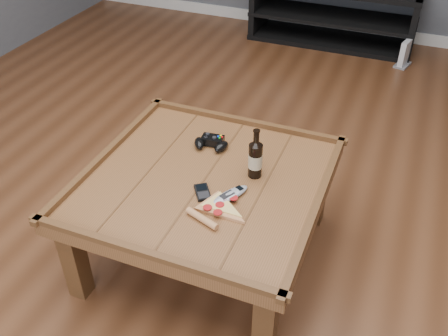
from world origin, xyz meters
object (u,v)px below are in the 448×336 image
at_px(coffee_table, 205,189).
at_px(smartphone, 203,192).
at_px(beer_bottle, 255,158).
at_px(remote_control, 230,195).
at_px(game_console, 405,54).
at_px(pizza_slice, 217,208).
at_px(game_controller, 211,143).
at_px(media_console, 333,15).

bearing_deg(coffee_table, smartphone, -72.35).
height_order(beer_bottle, remote_control, beer_bottle).
xyz_separation_m(beer_bottle, game_console, (0.47, 2.39, -0.45)).
height_order(pizza_slice, smartphone, pizza_slice).
bearing_deg(pizza_slice, smartphone, 162.52).
height_order(coffee_table, remote_control, remote_control).
distance_m(pizza_slice, game_console, 2.73).
relative_size(game_controller, smartphone, 1.54).
bearing_deg(smartphone, game_controller, 72.22).
distance_m(coffee_table, smartphone, 0.12).
relative_size(coffee_table, smartphone, 8.85).
bearing_deg(media_console, smartphone, -89.40).
height_order(coffee_table, game_controller, game_controller).
bearing_deg(pizza_slice, game_console, 98.71).
xyz_separation_m(coffee_table, pizza_slice, (0.13, -0.17, 0.07)).
height_order(media_console, smartphone, media_console).
xyz_separation_m(media_console, smartphone, (0.03, -2.84, 0.21)).
bearing_deg(media_console, pizza_slice, -87.54).
bearing_deg(smartphone, beer_bottle, 16.10).
height_order(media_console, game_console, media_console).
distance_m(coffee_table, game_controller, 0.25).
distance_m(beer_bottle, game_controller, 0.30).
bearing_deg(smartphone, media_console, 55.90).
bearing_deg(pizza_slice, media_console, 112.43).
xyz_separation_m(beer_bottle, smartphone, (-0.16, -0.19, -0.09)).
xyz_separation_m(beer_bottle, remote_control, (-0.04, -0.18, -0.08)).
distance_m(media_console, beer_bottle, 2.67).
relative_size(remote_control, game_console, 0.88).
distance_m(smartphone, remote_control, 0.12).
distance_m(media_console, remote_control, 2.84).
xyz_separation_m(game_controller, remote_control, (0.21, -0.31, -0.01)).
height_order(beer_bottle, game_console, beer_bottle).
distance_m(beer_bottle, game_console, 2.47).
height_order(game_controller, game_console, game_controller).
distance_m(media_console, game_console, 0.72).
distance_m(pizza_slice, remote_control, 0.09).
bearing_deg(beer_bottle, game_console, 78.97).
relative_size(media_console, game_controller, 7.82).
xyz_separation_m(coffee_table, game_console, (0.65, 2.49, -0.29)).
bearing_deg(coffee_table, beer_bottle, 28.04).
xyz_separation_m(smartphone, remote_control, (0.11, 0.02, 0.01)).
bearing_deg(media_console, remote_control, -87.08).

